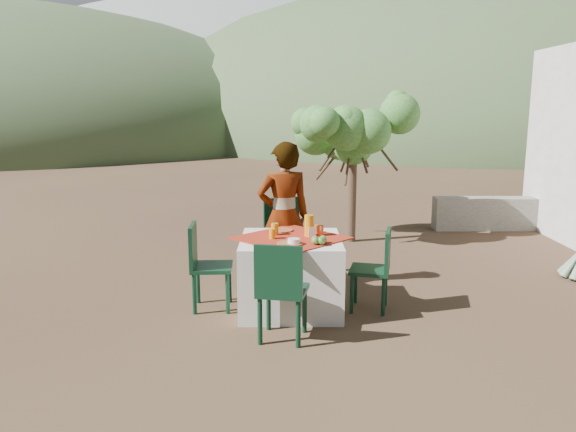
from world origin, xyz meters
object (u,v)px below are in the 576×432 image
(chair_far, at_px, (285,235))
(chair_right, at_px, (377,266))
(table, at_px, (291,273))
(person, at_px, (284,216))
(chair_left, at_px, (204,262))
(juice_pitcher, at_px, (309,225))
(chair_near, at_px, (281,287))
(shrub_tree, at_px, (357,139))

(chair_far, distance_m, chair_right, 1.43)
(table, xyz_separation_m, chair_far, (-0.07, 1.03, 0.17))
(person, bearing_deg, table, 79.62)
(table, distance_m, chair_left, 0.90)
(table, height_order, juice_pitcher, juice_pitcher)
(chair_near, distance_m, chair_right, 1.26)
(chair_near, xyz_separation_m, chair_right, (0.97, 0.80, -0.04))
(chair_left, relative_size, chair_right, 1.05)
(person, bearing_deg, juice_pitcher, 96.47)
(chair_far, relative_size, juice_pitcher, 4.52)
(table, distance_m, person, 0.85)
(shrub_tree, bearing_deg, chair_left, -122.41)
(chair_near, bearing_deg, chair_right, -129.46)
(chair_near, xyz_separation_m, shrub_tree, (1.12, 3.88, 1.07))
(chair_far, distance_m, person, 0.44)
(table, relative_size, shrub_tree, 0.65)
(chair_near, xyz_separation_m, juice_pitcher, (0.28, 0.92, 0.36))
(chair_far, relative_size, chair_right, 1.16)
(table, relative_size, chair_far, 1.32)
(chair_near, distance_m, shrub_tree, 4.17)
(chair_far, bearing_deg, juice_pitcher, -96.13)
(chair_far, xyz_separation_m, chair_near, (-0.03, -1.87, -0.04))
(chair_near, bearing_deg, chair_left, -35.76)
(juice_pitcher, bearing_deg, table, -158.12)
(chair_right, xyz_separation_m, person, (-0.96, 0.74, 0.37))
(juice_pitcher, bearing_deg, chair_far, 104.99)
(table, distance_m, chair_right, 0.89)
(table, height_order, chair_right, chair_right)
(chair_near, bearing_deg, shrub_tree, -95.14)
(chair_right, bearing_deg, person, -114.21)
(chair_far, xyz_separation_m, juice_pitcher, (0.26, -0.96, 0.32))
(chair_far, height_order, chair_right, chair_far)
(table, xyz_separation_m, person, (-0.08, 0.70, 0.47))
(chair_right, bearing_deg, juice_pitcher, -85.96)
(chair_far, bearing_deg, table, -107.45)
(person, relative_size, juice_pitcher, 7.74)
(juice_pitcher, bearing_deg, shrub_tree, 74.20)
(table, xyz_separation_m, chair_near, (-0.09, -0.84, 0.13))
(chair_left, bearing_deg, chair_far, -41.56)
(table, bearing_deg, chair_far, 93.67)
(chair_near, relative_size, chair_left, 1.02)
(chair_near, distance_m, chair_left, 1.17)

